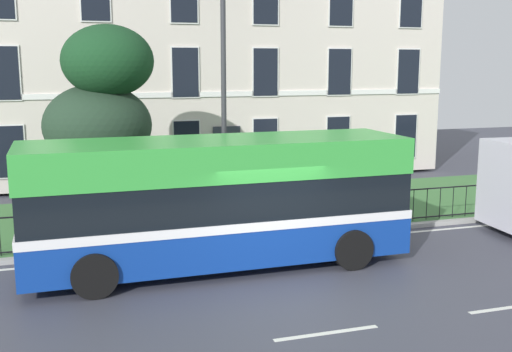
{
  "coord_description": "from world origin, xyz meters",
  "views": [
    {
      "loc": [
        -4.3,
        -11.25,
        4.72
      ],
      "look_at": [
        0.51,
        4.01,
        1.82
      ],
      "focal_mm": 43.23,
      "sensor_mm": 36.0,
      "label": 1
    }
  ],
  "objects_px": {
    "litter_bin": "(105,221)",
    "single_decker_bus": "(219,201)",
    "georgian_townhouse": "(199,45)",
    "street_lamp_post": "(224,92)",
    "evergreen_tree": "(102,139)"
  },
  "relations": [
    {
      "from": "single_decker_bus",
      "to": "litter_bin",
      "type": "bearing_deg",
      "value": 132.87
    },
    {
      "from": "single_decker_bus",
      "to": "evergreen_tree",
      "type": "bearing_deg",
      "value": 112.16
    },
    {
      "from": "evergreen_tree",
      "to": "litter_bin",
      "type": "height_order",
      "value": "evergreen_tree"
    },
    {
      "from": "litter_bin",
      "to": "single_decker_bus",
      "type": "bearing_deg",
      "value": -46.65
    },
    {
      "from": "evergreen_tree",
      "to": "street_lamp_post",
      "type": "relative_size",
      "value": 0.9
    },
    {
      "from": "litter_bin",
      "to": "street_lamp_post",
      "type": "bearing_deg",
      "value": -1.68
    },
    {
      "from": "street_lamp_post",
      "to": "evergreen_tree",
      "type": "bearing_deg",
      "value": 135.99
    },
    {
      "from": "georgian_townhouse",
      "to": "single_decker_bus",
      "type": "height_order",
      "value": "georgian_townhouse"
    },
    {
      "from": "georgian_townhouse",
      "to": "single_decker_bus",
      "type": "relative_size",
      "value": 2.21
    },
    {
      "from": "single_decker_bus",
      "to": "street_lamp_post",
      "type": "height_order",
      "value": "street_lamp_post"
    },
    {
      "from": "georgian_townhouse",
      "to": "street_lamp_post",
      "type": "height_order",
      "value": "georgian_townhouse"
    },
    {
      "from": "evergreen_tree",
      "to": "single_decker_bus",
      "type": "height_order",
      "value": "evergreen_tree"
    },
    {
      "from": "single_decker_bus",
      "to": "litter_bin",
      "type": "height_order",
      "value": "single_decker_bus"
    },
    {
      "from": "georgian_townhouse",
      "to": "evergreen_tree",
      "type": "distance_m",
      "value": 11.01
    },
    {
      "from": "evergreen_tree",
      "to": "litter_bin",
      "type": "xyz_separation_m",
      "value": [
        -0.16,
        -2.87,
        -1.85
      ]
    }
  ]
}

